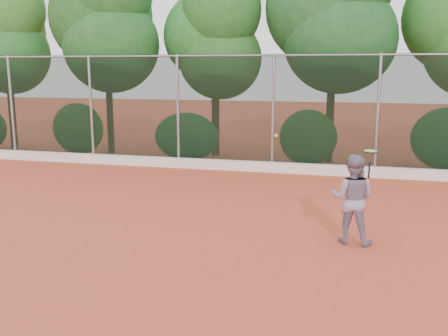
# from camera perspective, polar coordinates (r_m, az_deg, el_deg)

# --- Properties ---
(ground) EXTENTS (80.00, 80.00, 0.00)m
(ground) POSITION_cam_1_polar(r_m,az_deg,el_deg) (8.70, -1.63, -9.37)
(ground) COLOR #C84A2F
(ground) RESTS_ON ground
(concrete_curb) EXTENTS (24.00, 0.20, 0.30)m
(concrete_curb) POSITION_cam_1_polar(r_m,az_deg,el_deg) (15.10, 5.40, 0.10)
(concrete_curb) COLOR silver
(concrete_curb) RESTS_ON ground
(tennis_player) EXTENTS (0.88, 0.74, 1.61)m
(tennis_player) POSITION_cam_1_polar(r_m,az_deg,el_deg) (9.12, 14.47, -3.45)
(tennis_player) COLOR gray
(tennis_player) RESTS_ON ground
(chainlink_fence) EXTENTS (24.09, 0.09, 3.50)m
(chainlink_fence) POSITION_cam_1_polar(r_m,az_deg,el_deg) (15.04, 5.62, 6.63)
(chainlink_fence) COLOR black
(chainlink_fence) RESTS_ON ground
(foliage_backdrop) EXTENTS (23.70, 3.63, 7.55)m
(foliage_backdrop) POSITION_cam_1_polar(r_m,az_deg,el_deg) (17.09, 4.94, 15.73)
(foliage_backdrop) COLOR #432919
(foliage_backdrop) RESTS_ON ground
(tennis_racket) EXTENTS (0.32, 0.32, 0.52)m
(tennis_racket) POSITION_cam_1_polar(r_m,az_deg,el_deg) (8.82, 16.37, 1.63)
(tennis_racket) COLOR black
(tennis_racket) RESTS_ON ground
(tennis_ball_in_flight) EXTENTS (0.07, 0.07, 0.07)m
(tennis_ball_in_flight) POSITION_cam_1_polar(r_m,az_deg,el_deg) (9.33, 5.97, 3.71)
(tennis_ball_in_flight) COLOR #B8D630
(tennis_ball_in_flight) RESTS_ON ground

